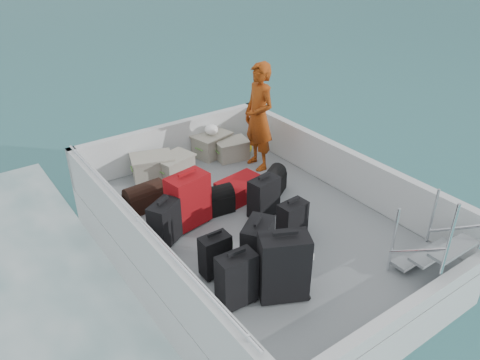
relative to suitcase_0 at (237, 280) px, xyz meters
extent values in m
plane|color=#164B4D|center=(1.13, 1.18, -0.95)|extent=(160.00, 160.00, 0.00)
cube|color=silver|center=(1.13, 1.18, -0.65)|extent=(3.60, 5.00, 0.60)
cube|color=gray|center=(1.13, 1.18, -0.34)|extent=(3.30, 4.70, 0.02)
cube|color=silver|center=(-0.60, 1.18, 0.02)|extent=(0.14, 5.00, 0.70)
cube|color=silver|center=(2.86, 1.18, 0.02)|extent=(0.14, 5.00, 0.70)
cube|color=silver|center=(1.13, 3.61, 0.02)|extent=(3.60, 0.14, 0.70)
cube|color=silver|center=(1.13, -1.25, -0.23)|extent=(3.60, 0.14, 0.20)
cylinder|color=silver|center=(-0.60, 1.18, 0.42)|extent=(0.04, 4.80, 0.04)
cube|color=black|center=(0.00, 0.00, 0.00)|extent=(0.44, 0.26, 0.67)
cube|color=black|center=(0.08, 0.56, -0.06)|extent=(0.37, 0.21, 0.55)
cube|color=black|center=(-0.12, 1.47, -0.02)|extent=(0.50, 0.43, 0.62)
cube|color=black|center=(0.49, -0.21, 0.08)|extent=(0.64, 0.53, 0.83)
cube|color=black|center=(0.52, 0.30, 0.02)|extent=(0.56, 0.51, 0.71)
cube|color=maroon|center=(0.36, 1.68, 0.06)|extent=(0.61, 0.43, 0.78)
cube|color=black|center=(1.33, 0.60, -0.06)|extent=(0.40, 0.25, 0.54)
cube|color=black|center=(1.34, 1.23, -0.02)|extent=(0.47, 0.32, 0.62)
cube|color=maroon|center=(1.40, 1.87, -0.19)|extent=(0.78, 0.57, 0.28)
cube|color=gray|center=(0.54, 3.20, -0.14)|extent=(0.74, 0.61, 0.38)
cube|color=gray|center=(0.87, 3.04, -0.16)|extent=(0.66, 0.53, 0.35)
cube|color=gray|center=(1.83, 3.38, -0.14)|extent=(0.71, 0.56, 0.38)
cube|color=gray|center=(2.04, 3.05, -0.17)|extent=(0.59, 0.45, 0.33)
ellipsoid|color=yellow|center=(2.35, 3.07, -0.22)|extent=(0.28, 0.26, 0.22)
ellipsoid|color=white|center=(1.83, 3.38, 0.14)|extent=(0.24, 0.24, 0.18)
imported|color=#CA4E13|center=(2.24, 2.53, 0.58)|extent=(0.49, 0.71, 1.84)
camera|label=1|loc=(-2.26, -3.23, 3.47)|focal=35.00mm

